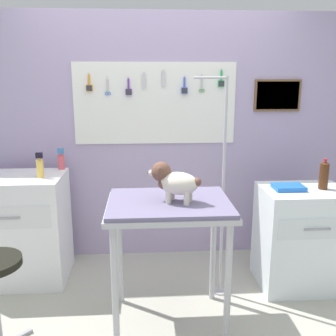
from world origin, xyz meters
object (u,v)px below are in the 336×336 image
Objects in this scene: grooming_table at (169,216)px; cabinet_right at (301,237)px; soda_bottle at (324,175)px; grooming_arm at (222,198)px; counter_left at (19,228)px; dog at (173,181)px; shampoo_bottle at (40,167)px.

grooming_table is 1.09× the size of cabinet_right.
cabinet_right is 0.56m from soda_bottle.
counter_left is (-1.68, 0.35, -0.35)m from grooming_arm.
dog is 0.43× the size of cabinet_right.
counter_left is at bearing 173.81° from cabinet_right.
dog is 1.73× the size of shampoo_bottle.
grooming_arm is 0.81m from cabinet_right.
shampoo_bottle is (-1.04, 0.67, -0.05)m from dog.
grooming_table is 1.47m from counter_left.
grooming_table is 1.35m from soda_bottle.
grooming_arm reaches higher than shampoo_bottle.
counter_left is at bearing 168.15° from grooming_arm.
dog is at bearing -36.15° from grooming_table.
grooming_table is 0.99× the size of counter_left.
grooming_table is 0.53× the size of grooming_arm.
cabinet_right is at bearing -6.19° from counter_left.
shampoo_bottle is at bearing 174.39° from cabinet_right.
cabinet_right is at bearing 7.65° from grooming_arm.
grooming_arm reaches higher than cabinet_right.
dog is (-0.41, -0.36, 0.25)m from grooming_arm.
grooming_arm is 1.75m from counter_left.
dog reaches higher than shampoo_bottle.
counter_left is 3.73× the size of soda_bottle.
grooming_table is 1.27m from cabinet_right.
grooming_table is at bearing -161.41° from soda_bottle.
cabinet_right is at bearing 176.73° from soda_bottle.
grooming_arm reaches higher than dog.
dog is 1.45× the size of soda_bottle.
dog is 1.24m from shampoo_bottle.
shampoo_bottle is at bearing 147.28° from dog.
grooming_table is at bearing -158.91° from cabinet_right.
counter_left is at bearing 150.87° from grooming_table.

